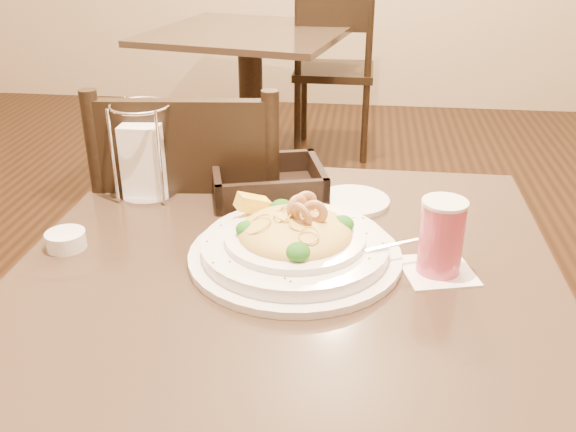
# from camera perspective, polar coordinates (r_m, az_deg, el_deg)

# --- Properties ---
(main_table) EXTENTS (0.90, 0.90, 0.71)m
(main_table) POSITION_cam_1_polar(r_m,az_deg,el_deg) (1.20, -0.12, -13.59)
(main_table) COLOR black
(main_table) RESTS_ON ground
(background_table) EXTENTS (1.06, 1.06, 0.71)m
(background_table) POSITION_cam_1_polar(r_m,az_deg,el_deg) (3.29, -3.36, 12.33)
(background_table) COLOR black
(background_table) RESTS_ON ground
(dining_chair_near) EXTENTS (0.46, 0.46, 0.93)m
(dining_chair_near) POSITION_cam_1_polar(r_m,az_deg,el_deg) (1.58, -7.79, -3.12)
(dining_chair_near) COLOR black
(dining_chair_near) RESTS_ON ground
(dining_chair_far) EXTENTS (0.42, 0.42, 0.93)m
(dining_chair_far) POSITION_cam_1_polar(r_m,az_deg,el_deg) (3.51, 4.11, 13.29)
(dining_chair_far) COLOR black
(dining_chair_far) RESTS_ON ground
(pasta_bowl) EXTENTS (0.40, 0.36, 0.12)m
(pasta_bowl) POSITION_cam_1_polar(r_m,az_deg,el_deg) (1.08, 0.62, -2.33)
(pasta_bowl) COLOR white
(pasta_bowl) RESTS_ON main_table
(drink_glass) EXTENTS (0.14, 0.14, 0.13)m
(drink_glass) POSITION_cam_1_polar(r_m,az_deg,el_deg) (1.05, 13.46, -1.86)
(drink_glass) COLOR white
(drink_glass) RESTS_ON main_table
(bread_basket) EXTENTS (0.26, 0.24, 0.06)m
(bread_basket) POSITION_cam_1_polar(r_m,az_deg,el_deg) (1.33, -1.80, 2.79)
(bread_basket) COLOR black
(bread_basket) RESTS_ON main_table
(napkin_caddy) EXTENTS (0.12, 0.12, 0.19)m
(napkin_caddy) POSITION_cam_1_polar(r_m,az_deg,el_deg) (1.33, -12.61, 5.16)
(napkin_caddy) COLOR silver
(napkin_caddy) RESTS_ON main_table
(side_plate) EXTENTS (0.20, 0.20, 0.01)m
(side_plate) POSITION_cam_1_polar(r_m,az_deg,el_deg) (1.30, 5.76, 1.34)
(side_plate) COLOR white
(side_plate) RESTS_ON main_table
(butter_ramekin) EXTENTS (0.07, 0.07, 0.03)m
(butter_ramekin) POSITION_cam_1_polar(r_m,az_deg,el_deg) (1.18, -19.14, -2.04)
(butter_ramekin) COLOR white
(butter_ramekin) RESTS_ON main_table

